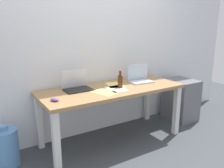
# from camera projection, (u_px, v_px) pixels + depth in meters

# --- Properties ---
(ground_plane) EXTENTS (8.00, 8.00, 0.00)m
(ground_plane) POSITION_uv_depth(u_px,v_px,m) (112.00, 140.00, 3.18)
(ground_plane) COLOR #42474C
(back_wall) EXTENTS (5.20, 0.08, 2.60)m
(back_wall) POSITION_uv_depth(u_px,v_px,m) (95.00, 40.00, 3.21)
(back_wall) COLOR white
(back_wall) RESTS_ON ground
(desk) EXTENTS (1.84, 0.74, 0.73)m
(desk) POSITION_uv_depth(u_px,v_px,m) (112.00, 95.00, 3.02)
(desk) COLOR #A37A4C
(desk) RESTS_ON ground
(laptop_left) EXTENTS (0.33, 0.24, 0.24)m
(laptop_left) POSITION_uv_depth(u_px,v_px,m) (77.00, 86.00, 2.90)
(laptop_left) COLOR black
(laptop_left) RESTS_ON desk
(laptop_right) EXTENTS (0.34, 0.26, 0.25)m
(laptop_right) POSITION_uv_depth(u_px,v_px,m) (140.00, 78.00, 3.29)
(laptop_right) COLOR silver
(laptop_right) RESTS_ON desk
(beer_bottle) EXTENTS (0.06, 0.06, 0.22)m
(beer_bottle) POSITION_uv_depth(u_px,v_px,m) (120.00, 81.00, 2.98)
(beer_bottle) COLOR #47280F
(beer_bottle) RESTS_ON desk
(computer_mouse) EXTENTS (0.10, 0.12, 0.03)m
(computer_mouse) POSITION_uv_depth(u_px,v_px,m) (55.00, 100.00, 2.49)
(computer_mouse) COLOR #724799
(computer_mouse) RESTS_ON desk
(paper_sheet_near_back) EXTENTS (0.29, 0.34, 0.00)m
(paper_sheet_near_back) POSITION_uv_depth(u_px,v_px,m) (115.00, 85.00, 3.13)
(paper_sheet_near_back) COLOR #F4E06B
(paper_sheet_near_back) RESTS_ON desk
(paper_sheet_center) EXTENTS (0.23, 0.31, 0.00)m
(paper_sheet_center) POSITION_uv_depth(u_px,v_px,m) (116.00, 89.00, 2.95)
(paper_sheet_center) COLOR white
(paper_sheet_center) RESTS_ON desk
(paper_yellow_folder) EXTENTS (0.29, 0.35, 0.00)m
(paper_yellow_folder) POSITION_uv_depth(u_px,v_px,m) (105.00, 92.00, 2.80)
(paper_yellow_folder) COLOR #F4E06B
(paper_yellow_folder) RESTS_ON desk
(water_cooler_jug) EXTENTS (0.29, 0.29, 0.47)m
(water_cooler_jug) POSITION_uv_depth(u_px,v_px,m) (5.00, 147.00, 2.57)
(water_cooler_jug) COLOR #598CC6
(water_cooler_jug) RESTS_ON ground
(filing_cabinet) EXTENTS (0.40, 0.48, 0.66)m
(filing_cabinet) POSITION_uv_depth(u_px,v_px,m) (181.00, 100.00, 3.81)
(filing_cabinet) COLOR slate
(filing_cabinet) RESTS_ON ground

